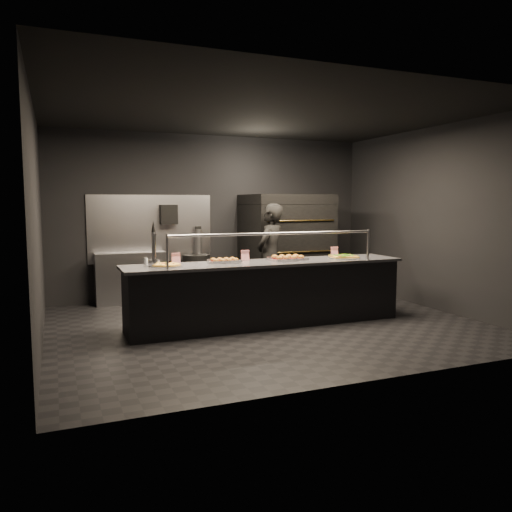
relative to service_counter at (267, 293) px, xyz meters
name	(u,v)px	position (x,y,z in m)	size (l,w,h in m)	color
room	(264,221)	(-0.02, 0.05, 1.03)	(6.04, 6.00, 3.00)	black
service_counter	(267,293)	(0.00, 0.00, 0.00)	(4.10, 0.78, 1.37)	black
pizza_oven	(286,245)	(1.20, 1.90, 0.50)	(1.50, 1.23, 1.91)	black
prep_shelf	(131,278)	(-1.60, 2.32, -0.01)	(1.20, 0.35, 0.90)	#99999E
towel_dispenser	(168,215)	(-0.90, 2.39, 1.09)	(0.30, 0.20, 0.35)	black
fire_extinguisher	(198,241)	(-0.35, 2.40, 0.60)	(0.14, 0.14, 0.51)	#B2B2B7
beer_tap	(154,253)	(-1.60, 0.07, 0.63)	(0.16, 0.23, 0.61)	silver
round_pizza	(166,265)	(-1.45, 0.03, 0.47)	(0.44, 0.44, 0.03)	silver
slider_tray_a	(224,261)	(-0.60, 0.13, 0.48)	(0.50, 0.44, 0.07)	silver
slider_tray_b	(288,258)	(0.35, 0.05, 0.49)	(0.59, 0.49, 0.08)	silver
square_pizza	(344,257)	(1.27, 0.00, 0.47)	(0.47, 0.47, 0.05)	silver
condiment_jar	(148,261)	(-1.65, 0.28, 0.50)	(0.15, 0.06, 0.10)	silver
tent_cards	(255,255)	(-0.07, 0.28, 0.53)	(2.66, 0.04, 0.15)	white
trash_bin	(197,277)	(-0.46, 2.17, -0.05)	(0.50, 0.50, 0.83)	black
worker	(270,256)	(0.51, 1.04, 0.41)	(0.64, 0.42, 1.75)	black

